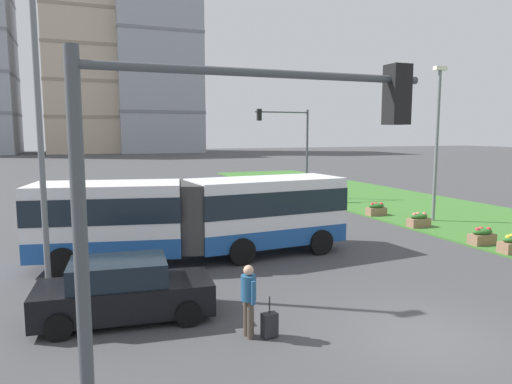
% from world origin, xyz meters
% --- Properties ---
extents(ground_plane, '(260.00, 260.00, 0.00)m').
position_xyz_m(ground_plane, '(0.00, 0.00, 0.00)').
color(ground_plane, '#424244').
extents(grass_median, '(10.00, 70.00, 0.08)m').
position_xyz_m(grass_median, '(12.82, 10.00, 0.04)').
color(grass_median, '#3D752D').
rests_on(grass_median, ground_plane).
extents(articulated_bus, '(12.05, 3.69, 3.00)m').
position_xyz_m(articulated_bus, '(-3.38, 8.85, 1.65)').
color(articulated_bus, white).
rests_on(articulated_bus, ground).
extents(car_black_sedan, '(4.55, 2.35, 1.58)m').
position_xyz_m(car_black_sedan, '(-6.54, 3.71, 0.75)').
color(car_black_sedan, black).
rests_on(car_black_sedan, ground).
extents(pedestrian_crossing, '(0.36, 0.58, 1.74)m').
position_xyz_m(pedestrian_crossing, '(-3.90, 1.57, 1.00)').
color(pedestrian_crossing, '#4C4238').
rests_on(pedestrian_crossing, ground).
extents(rolling_suitcase, '(0.39, 0.28, 0.97)m').
position_xyz_m(rolling_suitcase, '(-3.45, 1.37, 0.31)').
color(rolling_suitcase, '#232328').
rests_on(rolling_suitcase, ground).
extents(flower_planter_2, '(1.10, 0.56, 0.74)m').
position_xyz_m(flower_planter_2, '(8.42, 6.43, 0.43)').
color(flower_planter_2, '#937051').
rests_on(flower_planter_2, grass_median).
extents(flower_planter_3, '(1.10, 0.56, 0.74)m').
position_xyz_m(flower_planter_3, '(8.42, 10.39, 0.43)').
color(flower_planter_3, '#937051').
rests_on(flower_planter_3, grass_median).
extents(flower_planter_4, '(1.10, 0.56, 0.74)m').
position_xyz_m(flower_planter_4, '(8.42, 13.98, 0.43)').
color(flower_planter_4, '#937051').
rests_on(flower_planter_4, grass_median).
extents(traffic_light_near_left, '(4.46, 0.28, 5.69)m').
position_xyz_m(traffic_light_near_left, '(-5.98, -3.00, 3.98)').
color(traffic_light_near_left, '#474C51').
rests_on(traffic_light_near_left, ground).
extents(traffic_light_far_right, '(4.09, 0.28, 6.42)m').
position_xyz_m(traffic_light_far_right, '(6.73, 22.00, 4.39)').
color(traffic_light_far_right, '#474C51').
rests_on(traffic_light_far_right, ground).
extents(streetlight_left, '(0.70, 0.28, 9.98)m').
position_xyz_m(streetlight_left, '(-8.50, 6.93, 5.44)').
color(streetlight_left, slate).
rests_on(streetlight_left, ground).
extents(streetlight_median, '(0.70, 0.28, 8.21)m').
position_xyz_m(streetlight_median, '(10.32, 11.51, 4.54)').
color(streetlight_median, slate).
rests_on(streetlight_median, ground).
extents(apartment_tower_westcentre, '(19.27, 15.11, 40.14)m').
position_xyz_m(apartment_tower_westcentre, '(-4.43, 111.47, 20.09)').
color(apartment_tower_westcentre, '#C6B299').
rests_on(apartment_tower_westcentre, ground).
extents(apartment_tower_centre, '(19.80, 19.03, 46.37)m').
position_xyz_m(apartment_tower_centre, '(11.64, 110.69, 23.20)').
color(apartment_tower_centre, '#9EA3AD').
rests_on(apartment_tower_centre, ground).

